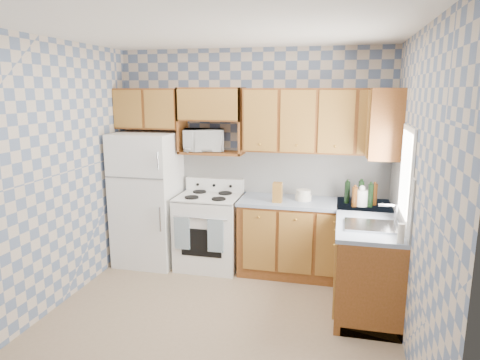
# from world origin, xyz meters

# --- Properties ---
(floor) EXTENTS (3.40, 3.40, 0.00)m
(floor) POSITION_xyz_m (0.00, 0.00, 0.00)
(floor) COLOR #866D52
(floor) RESTS_ON ground
(back_wall) EXTENTS (3.40, 0.02, 2.70)m
(back_wall) POSITION_xyz_m (0.00, 1.60, 1.35)
(back_wall) COLOR slate
(back_wall) RESTS_ON ground
(right_wall) EXTENTS (0.02, 3.20, 2.70)m
(right_wall) POSITION_xyz_m (1.70, 0.00, 1.35)
(right_wall) COLOR slate
(right_wall) RESTS_ON ground
(backsplash_back) EXTENTS (2.60, 0.02, 0.56)m
(backsplash_back) POSITION_xyz_m (0.40, 1.59, 1.20)
(backsplash_back) COLOR white
(backsplash_back) RESTS_ON back_wall
(backsplash_right) EXTENTS (0.02, 1.60, 0.56)m
(backsplash_right) POSITION_xyz_m (1.69, 0.80, 1.20)
(backsplash_right) COLOR white
(backsplash_right) RESTS_ON right_wall
(refrigerator) EXTENTS (0.75, 0.70, 1.68)m
(refrigerator) POSITION_xyz_m (-1.27, 1.25, 0.84)
(refrigerator) COLOR white
(refrigerator) RESTS_ON floor
(stove_body) EXTENTS (0.76, 0.65, 0.90)m
(stove_body) POSITION_xyz_m (-0.47, 1.28, 0.45)
(stove_body) COLOR white
(stove_body) RESTS_ON floor
(cooktop) EXTENTS (0.76, 0.65, 0.02)m
(cooktop) POSITION_xyz_m (-0.47, 1.28, 0.91)
(cooktop) COLOR silver
(cooktop) RESTS_ON stove_body
(backguard) EXTENTS (0.76, 0.08, 0.17)m
(backguard) POSITION_xyz_m (-0.47, 1.55, 1.00)
(backguard) COLOR white
(backguard) RESTS_ON cooktop
(dish_towel_left) EXTENTS (0.19, 0.02, 0.40)m
(dish_towel_left) POSITION_xyz_m (-0.70, 0.93, 0.53)
(dish_towel_left) COLOR navy
(dish_towel_left) RESTS_ON stove_body
(dish_towel_right) EXTENTS (0.19, 0.02, 0.40)m
(dish_towel_right) POSITION_xyz_m (-0.29, 0.93, 0.53)
(dish_towel_right) COLOR navy
(dish_towel_right) RESTS_ON stove_body
(base_cabinets_back) EXTENTS (1.75, 0.60, 0.88)m
(base_cabinets_back) POSITION_xyz_m (0.82, 1.30, 0.44)
(base_cabinets_back) COLOR #5E3512
(base_cabinets_back) RESTS_ON floor
(base_cabinets_right) EXTENTS (0.60, 1.60, 0.88)m
(base_cabinets_right) POSITION_xyz_m (1.40, 0.80, 0.44)
(base_cabinets_right) COLOR #5E3512
(base_cabinets_right) RESTS_ON floor
(countertop_back) EXTENTS (1.77, 0.63, 0.04)m
(countertop_back) POSITION_xyz_m (0.82, 1.30, 0.90)
(countertop_back) COLOR slate
(countertop_back) RESTS_ON base_cabinets_back
(countertop_right) EXTENTS (0.63, 1.60, 0.04)m
(countertop_right) POSITION_xyz_m (1.40, 0.80, 0.90)
(countertop_right) COLOR slate
(countertop_right) RESTS_ON base_cabinets_right
(upper_cabinets_back) EXTENTS (1.75, 0.33, 0.74)m
(upper_cabinets_back) POSITION_xyz_m (0.82, 1.44, 1.85)
(upper_cabinets_back) COLOR #5E3512
(upper_cabinets_back) RESTS_ON back_wall
(upper_cabinets_fridge) EXTENTS (0.82, 0.33, 0.50)m
(upper_cabinets_fridge) POSITION_xyz_m (-1.29, 1.44, 1.97)
(upper_cabinets_fridge) COLOR #5E3512
(upper_cabinets_fridge) RESTS_ON back_wall
(upper_cabinets_right) EXTENTS (0.33, 0.70, 0.74)m
(upper_cabinets_right) POSITION_xyz_m (1.53, 1.25, 1.85)
(upper_cabinets_right) COLOR #5E3512
(upper_cabinets_right) RESTS_ON right_wall
(microwave_shelf) EXTENTS (0.80, 0.33, 0.03)m
(microwave_shelf) POSITION_xyz_m (-0.47, 1.44, 1.44)
(microwave_shelf) COLOR #5E3512
(microwave_shelf) RESTS_ON back_wall
(microwave) EXTENTS (0.57, 0.46, 0.27)m
(microwave) POSITION_xyz_m (-0.58, 1.45, 1.59)
(microwave) COLOR white
(microwave) RESTS_ON microwave_shelf
(sink) EXTENTS (0.48, 0.40, 0.03)m
(sink) POSITION_xyz_m (1.40, 0.45, 0.93)
(sink) COLOR #B7B7BC
(sink) RESTS_ON countertop_right
(window) EXTENTS (0.02, 0.66, 0.86)m
(window) POSITION_xyz_m (1.69, 0.45, 1.45)
(window) COLOR white
(window) RESTS_ON right_wall
(bottle_0) EXTENTS (0.06, 0.06, 0.28)m
(bottle_0) POSITION_xyz_m (1.34, 1.25, 1.06)
(bottle_0) COLOR black
(bottle_0) RESTS_ON countertop_back
(bottle_1) EXTENTS (0.06, 0.06, 0.26)m
(bottle_1) POSITION_xyz_m (1.44, 1.19, 1.05)
(bottle_1) COLOR black
(bottle_1) RESTS_ON countertop_back
(bottle_2) EXTENTS (0.06, 0.06, 0.24)m
(bottle_2) POSITION_xyz_m (1.49, 1.29, 1.04)
(bottle_2) COLOR #562E10
(bottle_2) RESTS_ON countertop_back
(bottle_3) EXTENTS (0.06, 0.06, 0.22)m
(bottle_3) POSITION_xyz_m (1.27, 1.17, 1.03)
(bottle_3) COLOR #562E10
(bottle_3) RESTS_ON countertop_back
(bottle_4) EXTENTS (0.06, 0.06, 0.25)m
(bottle_4) POSITION_xyz_m (1.19, 1.31, 1.05)
(bottle_4) COLOR black
(bottle_4) RESTS_ON countertop_back
(knife_block) EXTENTS (0.11, 0.11, 0.23)m
(knife_block) POSITION_xyz_m (0.40, 1.16, 1.04)
(knife_block) COLOR brown
(knife_block) RESTS_ON countertop_back
(electric_kettle) EXTENTS (0.14, 0.14, 0.18)m
(electric_kettle) POSITION_xyz_m (1.35, 1.22, 1.01)
(electric_kettle) COLOR white
(electric_kettle) RESTS_ON countertop_back
(food_containers) EXTENTS (0.19, 0.19, 0.13)m
(food_containers) POSITION_xyz_m (0.69, 1.32, 0.98)
(food_containers) COLOR beige
(food_containers) RESTS_ON countertop_back
(soap_bottle) EXTENTS (0.06, 0.06, 0.17)m
(soap_bottle) POSITION_xyz_m (1.62, 0.05, 1.01)
(soap_bottle) COLOR beige
(soap_bottle) RESTS_ON countertop_right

